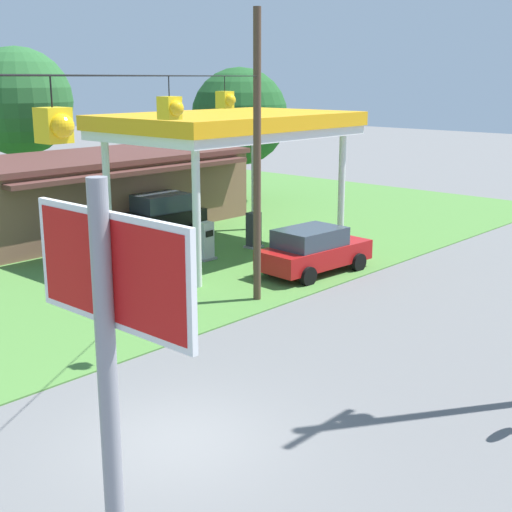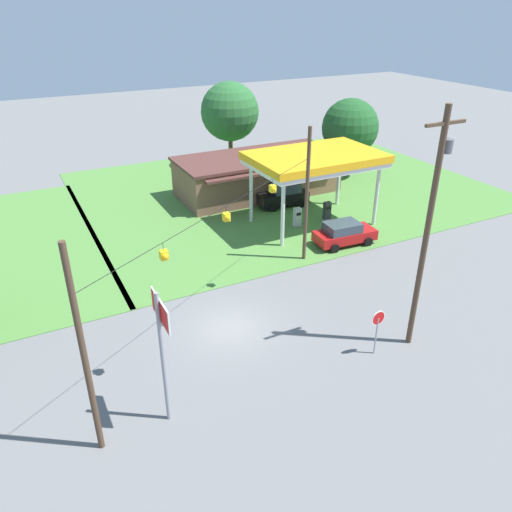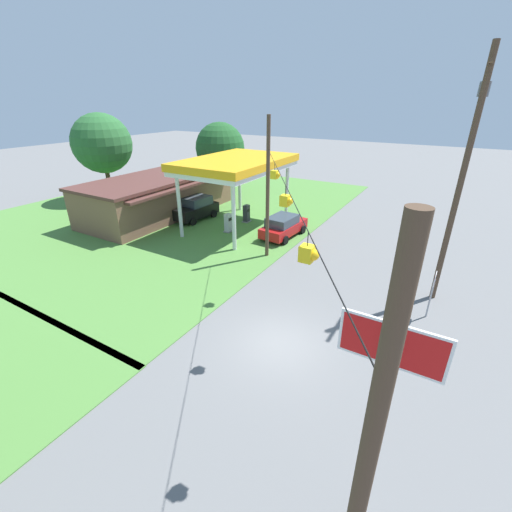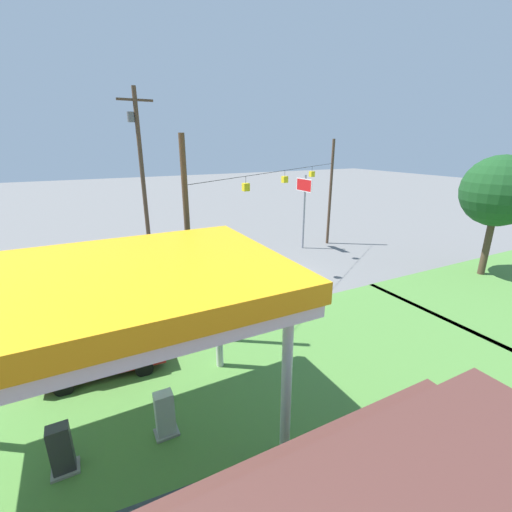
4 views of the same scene
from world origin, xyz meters
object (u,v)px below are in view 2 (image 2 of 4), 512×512
Objects in this scene: stop_sign_overhead at (162,333)px; utility_pole_main at (429,224)px; gas_station_canopy at (315,160)px; stop_sign_roadside at (378,323)px; gas_station_store at (258,174)px; car_at_pumps_rear at (283,195)px; fuel_pump_far at (327,212)px; tree_behind_station at (230,112)px; fuel_pump_near at (297,218)px; tree_far_back at (350,127)px; car_at_pumps_front at (344,233)px.

stop_sign_overhead is 0.52× the size of utility_pole_main.
gas_station_canopy reaches higher than stop_sign_roadside.
utility_pole_main is at bearing -97.98° from gas_station_store.
fuel_pump_far is at bearing 115.06° from car_at_pumps_rear.
utility_pole_main reaches higher than tree_behind_station.
car_at_pumps_rear is 0.51× the size of tree_behind_station.
tree_behind_station is at bearing 87.72° from gas_station_canopy.
tree_behind_station reaches higher than car_at_pumps_rear.
fuel_pump_far is at bearing 70.85° from utility_pole_main.
stop_sign_overhead is (-15.19, -14.69, 3.65)m from fuel_pump_near.
stop_sign_overhead is at bearing -118.71° from tree_behind_station.
tree_far_back is at bearing 60.41° from utility_pole_main.
tree_behind_station is at bearing -88.94° from car_at_pumps_rear.
stop_sign_overhead is at bearing -140.72° from fuel_pump_far.
fuel_pump_far is 17.20m from utility_pole_main.
car_at_pumps_rear is (-1.57, 4.28, 0.29)m from fuel_pump_far.
utility_pole_main is at bearing -105.05° from car_at_pumps_front.
gas_station_store is at bearing 94.47° from gas_station_canopy.
fuel_pump_near is at bearing 44.04° from stop_sign_overhead.
car_at_pumps_rear is 0.58× the size of tree_far_back.
gas_station_canopy is 3.87× the size of stop_sign_roadside.
tree_far_back is (15.77, 23.78, 2.98)m from stop_sign_roadside.
tree_behind_station is (2.05, 16.79, 4.93)m from fuel_pump_near.
stop_sign_overhead reaches higher than fuel_pump_near.
fuel_pump_far is at bearing 75.20° from car_at_pumps_front.
gas_station_store is 12.44m from car_at_pumps_front.
tree_far_back is at bearing -42.43° from tree_behind_station.
gas_station_canopy is 6.00m from car_at_pumps_front.
utility_pole_main is at bearing 178.21° from stop_sign_roadside.
car_at_pumps_front is 19.81m from stop_sign_overhead.
gas_station_store is at bearing -103.27° from stop_sign_roadside.
stop_sign_overhead is (-16.49, -10.41, 3.49)m from car_at_pumps_front.
car_at_pumps_rear is at bearing 110.11° from fuel_pump_far.
stop_sign_roadside reaches higher than fuel_pump_far.
utility_pole_main is (-2.53, -15.25, 5.91)m from fuel_pump_near.
fuel_pump_far is 0.20× the size of tree_far_back.
gas_station_canopy is 5.92m from car_at_pumps_rear.
gas_station_canopy reaches higher than gas_station_store.
stop_sign_roadside is 0.40× the size of stop_sign_overhead.
gas_station_store is at bearing 84.72° from fuel_pump_near.
car_at_pumps_front is at bearing -91.14° from gas_station_canopy.
stop_sign_roadside is 32.92m from tree_behind_station.
tree_behind_station reaches higher than stop_sign_overhead.
stop_sign_roadside is at bearing -102.01° from tree_behind_station.
car_at_pumps_front is at bearing -119.00° from stop_sign_roadside.
stop_sign_overhead is at bearing -2.72° from stop_sign_roadside.
utility_pole_main is (-3.83, -10.98, 5.75)m from car_at_pumps_front.
tree_behind_station reaches higher than fuel_pump_near.
gas_station_canopy reaches higher than car_at_pumps_front.
car_at_pumps_rear is at bearing 79.19° from utility_pole_main.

